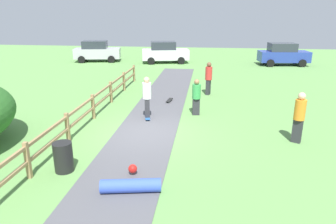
{
  "coord_description": "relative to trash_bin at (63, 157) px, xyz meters",
  "views": [
    {
      "loc": [
        2.3,
        -11.05,
        4.53
      ],
      "look_at": [
        0.93,
        -0.4,
        1.0
      ],
      "focal_mm": 32.9,
      "sensor_mm": 36.0,
      "label": 1
    }
  ],
  "objects": [
    {
      "name": "parked_car_blue",
      "position": [
        10.61,
        20.37,
        0.51
      ],
      "size": [
        4.35,
        2.34,
        1.92
      ],
      "color": "#283D99",
      "rests_on": "ground_plane"
    },
    {
      "name": "bystander_red",
      "position": [
        4.19,
        9.44,
        0.57
      ],
      "size": [
        0.48,
        0.48,
        1.84
      ],
      "color": "#2D2D33",
      "rests_on": "ground_plane"
    },
    {
      "name": "parked_car_white",
      "position": [
        0.19,
        20.36,
        0.51
      ],
      "size": [
        4.46,
        2.65,
        1.92
      ],
      "color": "silver",
      "rests_on": "ground_plane"
    },
    {
      "name": "trash_bin",
      "position": [
        0.0,
        0.0,
        0.0
      ],
      "size": [
        0.56,
        0.56,
        0.9
      ],
      "primitive_type": "cylinder",
      "color": "black",
      "rests_on": "ground_plane"
    },
    {
      "name": "ground_plane",
      "position": [
        1.8,
        3.34,
        -0.45
      ],
      "size": [
        60.0,
        60.0,
        0.0
      ],
      "primitive_type": "plane",
      "color": "#60934C"
    },
    {
      "name": "bystander_green",
      "position": [
        3.66,
        5.73,
        0.46
      ],
      "size": [
        0.43,
        0.43,
        1.66
      ],
      "color": "#2D2D33",
      "rests_on": "ground_plane"
    },
    {
      "name": "skateboard_loose",
      "position": [
        2.19,
        7.71,
        -0.36
      ],
      "size": [
        0.31,
        0.82,
        0.08
      ],
      "color": "black",
      "rests_on": "asphalt_path"
    },
    {
      "name": "wooden_fence",
      "position": [
        -0.8,
        3.34,
        0.22
      ],
      "size": [
        0.12,
        18.12,
        1.1
      ],
      "color": "#997A51",
      "rests_on": "ground_plane"
    },
    {
      "name": "parked_car_silver",
      "position": [
        -6.25,
        20.36,
        0.51
      ],
      "size": [
        4.45,
        2.6,
        1.92
      ],
      "color": "#B7B7BC",
      "rests_on": "ground_plane"
    },
    {
      "name": "skater_fallen",
      "position": [
        2.23,
        -0.81,
        -0.25
      ],
      "size": [
        1.62,
        1.34,
        0.36
      ],
      "color": "blue",
      "rests_on": "asphalt_path"
    },
    {
      "name": "bystander_orange",
      "position": [
        7.39,
        3.08,
        0.59
      ],
      "size": [
        0.51,
        0.51,
        1.86
      ],
      "color": "#2D2D33",
      "rests_on": "ground_plane"
    },
    {
      "name": "skater_riding",
      "position": [
        1.56,
        4.89,
        0.61
      ],
      "size": [
        0.46,
        0.82,
        1.86
      ],
      "color": "#265999",
      "rests_on": "asphalt_path"
    },
    {
      "name": "asphalt_path",
      "position": [
        1.8,
        3.34,
        -0.44
      ],
      "size": [
        2.4,
        28.0,
        0.02
      ],
      "primitive_type": "cube",
      "color": "#515156",
      "rests_on": "ground_plane"
    }
  ]
}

